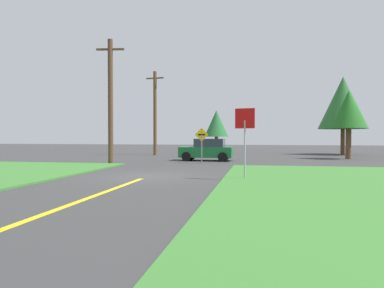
# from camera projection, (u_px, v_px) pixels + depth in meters

# --- Properties ---
(ground_plane) EXTENTS (120.00, 120.00, 0.00)m
(ground_plane) POSITION_uv_depth(u_px,v_px,m) (148.00, 176.00, 15.83)
(ground_plane) COLOR #393939
(lane_stripe_center) EXTENTS (0.20, 14.00, 0.01)m
(lane_stripe_center) POSITION_uv_depth(u_px,v_px,m) (41.00, 215.00, 7.97)
(lane_stripe_center) COLOR yellow
(lane_stripe_center) RESTS_ON ground
(stop_sign) EXTENTS (0.81, 0.23, 2.95)m
(stop_sign) POSITION_uv_depth(u_px,v_px,m) (245.00, 129.00, 14.51)
(stop_sign) COLOR #9EA0A8
(stop_sign) RESTS_ON ground
(car_approaching_junction) EXTENTS (3.89, 2.11, 1.62)m
(car_approaching_junction) POSITION_uv_depth(u_px,v_px,m) (207.00, 150.00, 25.99)
(car_approaching_junction) COLOR #196B33
(car_approaching_junction) RESTS_ON ground
(utility_pole_mid) EXTENTS (1.80, 0.37, 8.05)m
(utility_pole_mid) POSITION_uv_depth(u_px,v_px,m) (110.00, 100.00, 22.75)
(utility_pole_mid) COLOR brown
(utility_pole_mid) RESTS_ON ground
(utility_pole_far) EXTENTS (1.80, 0.33, 8.05)m
(utility_pole_far) POSITION_uv_depth(u_px,v_px,m) (155.00, 112.00, 33.99)
(utility_pole_far) COLOR brown
(utility_pole_far) RESTS_ON ground
(direction_sign) EXTENTS (0.91, 0.08, 2.36)m
(direction_sign) POSITION_uv_depth(u_px,v_px,m) (202.00, 141.00, 23.28)
(direction_sign) COLOR slate
(direction_sign) RESTS_ON ground
(oak_tree_left) EXTENTS (2.71, 2.71, 5.41)m
(oak_tree_left) POSITION_uv_depth(u_px,v_px,m) (349.00, 110.00, 27.84)
(oak_tree_left) COLOR brown
(oak_tree_left) RESTS_ON ground
(pine_tree_center) EXTENTS (2.52, 2.52, 4.54)m
(pine_tree_center) POSITION_uv_depth(u_px,v_px,m) (216.00, 124.00, 36.89)
(pine_tree_center) COLOR brown
(pine_tree_center) RESTS_ON ground
(oak_tree_right) EXTENTS (4.67, 4.67, 7.67)m
(oak_tree_right) POSITION_uv_depth(u_px,v_px,m) (343.00, 103.00, 34.55)
(oak_tree_right) COLOR brown
(oak_tree_right) RESTS_ON ground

